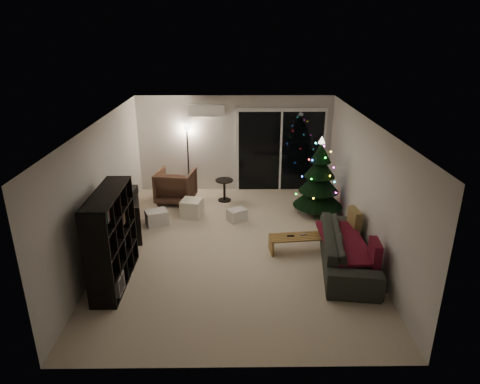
# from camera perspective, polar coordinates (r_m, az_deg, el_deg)

# --- Properties ---
(room) EXTENTS (6.50, 7.51, 2.60)m
(room) POSITION_cam_1_polar(r_m,az_deg,el_deg) (9.58, 2.05, 2.39)
(room) COLOR beige
(room) RESTS_ON ground
(bookshelf) EXTENTS (0.72, 1.68, 1.64)m
(bookshelf) POSITION_cam_1_polar(r_m,az_deg,el_deg) (7.50, -18.22, -5.91)
(bookshelf) COLOR black
(bookshelf) RESTS_ON floor
(media_cabinet) EXTENTS (0.79, 1.40, 0.83)m
(media_cabinet) POSITION_cam_1_polar(r_m,az_deg,el_deg) (9.27, -14.73, -2.98)
(media_cabinet) COLOR black
(media_cabinet) RESTS_ON floor
(stereo) EXTENTS (0.42, 0.50, 0.18)m
(stereo) POSITION_cam_1_polar(r_m,az_deg,el_deg) (9.08, -15.02, -0.09)
(stereo) COLOR black
(stereo) RESTS_ON media_cabinet
(armchair) EXTENTS (1.02, 1.04, 0.82)m
(armchair) POSITION_cam_1_polar(r_m,az_deg,el_deg) (10.70, -8.55, 0.79)
(armchair) COLOR brown
(armchair) RESTS_ON floor
(ottoman) EXTENTS (0.53, 0.53, 0.40)m
(ottoman) POSITION_cam_1_polar(r_m,az_deg,el_deg) (9.90, -6.45, -2.14)
(ottoman) COLOR white
(ottoman) RESTS_ON floor
(cardboard_box_a) EXTENTS (0.56, 0.50, 0.33)m
(cardboard_box_a) POSITION_cam_1_polar(r_m,az_deg,el_deg) (9.62, -11.04, -3.37)
(cardboard_box_a) COLOR silver
(cardboard_box_a) RESTS_ON floor
(cardboard_box_b) EXTENTS (0.49, 0.46, 0.27)m
(cardboard_box_b) POSITION_cam_1_polar(r_m,az_deg,el_deg) (9.65, -0.41, -3.06)
(cardboard_box_b) COLOR silver
(cardboard_box_b) RESTS_ON floor
(side_table) EXTENTS (0.53, 0.53, 0.55)m
(side_table) POSITION_cam_1_polar(r_m,az_deg,el_deg) (10.71, -2.09, 0.25)
(side_table) COLOR black
(side_table) RESTS_ON floor
(floor_lamp) EXTENTS (0.28, 0.28, 1.75)m
(floor_lamp) POSITION_cam_1_polar(r_m,az_deg,el_deg) (11.23, -6.93, 4.34)
(floor_lamp) COLOR black
(floor_lamp) RESTS_ON floor
(sofa) EXTENTS (1.21, 2.42, 0.68)m
(sofa) POSITION_cam_1_polar(r_m,az_deg,el_deg) (8.04, 14.25, -7.41)
(sofa) COLOR black
(sofa) RESTS_ON floor
(sofa_throw) EXTENTS (0.72, 1.67, 0.06)m
(sofa_throw) POSITION_cam_1_polar(r_m,az_deg,el_deg) (7.95, 13.64, -6.48)
(sofa_throw) COLOR maroon
(sofa_throw) RESTS_ON sofa
(cushion_a) EXTENTS (0.17, 0.45, 0.44)m
(cushion_a) POSITION_cam_1_polar(r_m,az_deg,el_deg) (8.55, 14.98, -3.67)
(cushion_a) COLOR #A1834B
(cushion_a) RESTS_ON sofa
(cushion_b) EXTENTS (0.16, 0.45, 0.44)m
(cushion_b) POSITION_cam_1_polar(r_m,az_deg,el_deg) (7.44, 17.54, -7.85)
(cushion_b) COLOR maroon
(cushion_b) RESTS_ON sofa
(coffee_table) EXTENTS (1.13, 0.50, 0.35)m
(coffee_table) POSITION_cam_1_polar(r_m,az_deg,el_deg) (8.39, 7.75, -6.90)
(coffee_table) COLOR olive
(coffee_table) RESTS_ON floor
(remote_a) EXTENTS (0.14, 0.04, 0.02)m
(remote_a) POSITION_cam_1_polar(r_m,az_deg,el_deg) (8.29, 6.78, -5.81)
(remote_a) COLOR black
(remote_a) RESTS_ON coffee_table
(remote_b) EXTENTS (0.13, 0.08, 0.02)m
(remote_b) POSITION_cam_1_polar(r_m,az_deg,el_deg) (8.37, 8.44, -5.62)
(remote_b) COLOR slate
(remote_b) RESTS_ON coffee_table
(christmas_tree) EXTENTS (1.49, 1.49, 1.85)m
(christmas_tree) POSITION_cam_1_polar(r_m,az_deg,el_deg) (9.90, 10.54, 2.10)
(christmas_tree) COLOR black
(christmas_tree) RESTS_ON floor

